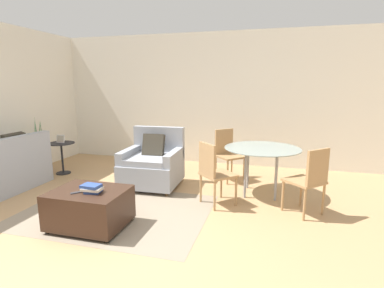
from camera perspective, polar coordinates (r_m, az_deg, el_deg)
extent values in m
plane|color=tan|center=(3.48, -19.08, -18.23)|extent=(20.00, 20.00, 0.00)
cube|color=white|center=(6.56, -0.59, 8.53)|extent=(12.00, 0.06, 2.75)
cube|color=gray|center=(4.27, -14.23, -12.28)|extent=(2.46, 1.80, 0.00)
cube|color=brown|center=(3.74, -19.70, -16.08)|extent=(2.41, 0.06, 0.00)
cube|color=brown|center=(3.88, -17.96, -14.89)|extent=(2.41, 0.06, 0.00)
cube|color=brown|center=(4.03, -16.37, -13.78)|extent=(2.41, 0.06, 0.00)
cube|color=brown|center=(4.19, -14.91, -12.74)|extent=(2.41, 0.06, 0.00)
cube|color=brown|center=(4.34, -13.57, -11.77)|extent=(2.41, 0.06, 0.00)
cube|color=brown|center=(4.51, -12.33, -10.86)|extent=(2.41, 0.06, 0.00)
cube|color=brown|center=(4.67, -11.19, -10.01)|extent=(2.41, 0.06, 0.00)
cube|color=brown|center=(4.84, -10.12, -9.21)|extent=(2.41, 0.06, 0.00)
cube|color=#999EA8|center=(5.28, -32.02, -1.68)|extent=(0.14, 1.74, 0.47)
cube|color=#999EA8|center=(6.09, -28.59, -0.84)|extent=(0.76, 0.12, 0.26)
cube|color=#383328|center=(5.72, -31.00, -0.24)|extent=(0.19, 0.40, 0.41)
cube|color=#999EA8|center=(5.07, -7.66, -5.36)|extent=(0.94, 0.93, 0.37)
cube|color=#999EA8|center=(4.97, -7.88, -2.89)|extent=(0.69, 0.80, 0.10)
cube|color=#999EA8|center=(5.31, -6.31, 0.45)|extent=(0.91, 0.15, 0.53)
cube|color=#999EA8|center=(5.15, -11.83, -1.98)|extent=(0.15, 0.83, 0.20)
cube|color=#999EA8|center=(4.87, -3.43, -2.50)|extent=(0.15, 0.83, 0.20)
cylinder|color=brown|center=(4.96, -13.19, -8.52)|extent=(0.05, 0.05, 0.06)
cylinder|color=brown|center=(4.69, -4.90, -9.43)|extent=(0.05, 0.05, 0.06)
cylinder|color=brown|center=(5.59, -9.85, -6.13)|extent=(0.05, 0.05, 0.06)
cylinder|color=brown|center=(5.35, -2.44, -6.76)|extent=(0.05, 0.05, 0.06)
cube|color=#383328|center=(5.06, -7.34, -0.16)|extent=(0.37, 0.22, 0.37)
cube|color=#382319|center=(3.83, -18.90, -11.30)|extent=(0.86, 0.67, 0.42)
cylinder|color=black|center=(3.94, -25.83, -14.84)|extent=(0.04, 0.04, 0.04)
cylinder|color=black|center=(3.52, -15.98, -17.32)|extent=(0.04, 0.04, 0.04)
cylinder|color=black|center=(4.34, -20.83, -12.01)|extent=(0.04, 0.04, 0.04)
cylinder|color=black|center=(3.96, -11.61, -13.76)|extent=(0.04, 0.04, 0.04)
cube|color=#2D478C|center=(3.67, -18.28, -8.50)|extent=(0.19, 0.17, 0.03)
cube|color=beige|center=(3.65, -18.51, -8.13)|extent=(0.23, 0.15, 0.03)
cube|color=#2D478C|center=(3.65, -18.69, -7.59)|extent=(0.22, 0.16, 0.03)
cube|color=#333338|center=(3.72, -20.98, -8.59)|extent=(0.13, 0.14, 0.01)
cylinder|color=brown|center=(6.63, -26.74, -3.59)|extent=(0.32, 0.32, 0.25)
cylinder|color=black|center=(6.60, -26.82, -2.62)|extent=(0.29, 0.29, 0.02)
cone|color=#387A42|center=(6.48, -26.49, 0.71)|extent=(0.06, 0.15, 0.76)
cone|color=#387A42|center=(6.54, -26.71, 0.82)|extent=(0.09, 0.07, 0.77)
cone|color=#387A42|center=(6.56, -27.02, 0.74)|extent=(0.10, 0.07, 0.75)
cone|color=#387A42|center=(6.58, -27.65, 0.65)|extent=(0.05, 0.09, 0.74)
cone|color=#387A42|center=(6.51, -27.41, 1.03)|extent=(0.10, 0.07, 0.84)
cone|color=#387A42|center=(6.46, -27.12, -0.03)|extent=(0.08, 0.07, 0.62)
cylinder|color=black|center=(6.18, -23.68, 0.14)|extent=(0.49, 0.49, 0.02)
cylinder|color=black|center=(6.24, -23.48, -2.49)|extent=(0.04, 0.04, 0.57)
cylinder|color=black|center=(6.31, -23.27, -5.08)|extent=(0.27, 0.27, 0.02)
cube|color=silver|center=(6.17, -23.74, 0.90)|extent=(0.17, 0.04, 0.15)
cube|color=#B2A893|center=(6.17, -23.79, 0.89)|extent=(0.14, 0.03, 0.13)
cube|color=silver|center=(6.20, -23.57, 0.60)|extent=(0.02, 0.03, 0.07)
cylinder|color=#8C9E99|center=(4.68, 13.25, -0.78)|extent=(1.15, 1.15, 0.01)
cylinder|color=#99999E|center=(4.56, 10.11, -5.73)|extent=(0.04, 0.04, 0.73)
cylinder|color=#99999E|center=(4.55, 15.75, -6.03)|extent=(0.04, 0.04, 0.73)
cylinder|color=#99999E|center=(4.99, 10.60, -4.28)|extent=(0.04, 0.04, 0.73)
cylinder|color=#99999E|center=(4.98, 15.74, -4.55)|extent=(0.04, 0.04, 0.73)
cube|color=tan|center=(4.26, 5.04, -5.81)|extent=(0.59, 0.59, 0.03)
cube|color=tan|center=(4.09, 2.90, -3.00)|extent=(0.29, 0.29, 0.45)
cylinder|color=tan|center=(4.29, 8.37, -8.91)|extent=(0.03, 0.03, 0.42)
cylinder|color=tan|center=(4.56, 5.57, -7.61)|extent=(0.03, 0.03, 0.42)
cylinder|color=tan|center=(4.09, 4.33, -9.84)|extent=(0.03, 0.03, 0.42)
cylinder|color=tan|center=(4.38, 1.67, -8.39)|extent=(0.03, 0.03, 0.42)
cube|color=tan|center=(4.22, 20.54, -6.66)|extent=(0.59, 0.59, 0.03)
cube|color=tan|center=(4.04, 22.83, -4.05)|extent=(0.29, 0.29, 0.45)
cylinder|color=tan|center=(4.53, 20.08, -8.42)|extent=(0.03, 0.03, 0.42)
cylinder|color=tan|center=(4.27, 16.89, -9.39)|extent=(0.03, 0.03, 0.42)
cylinder|color=tan|center=(4.32, 23.74, -9.63)|extent=(0.03, 0.03, 0.42)
cylinder|color=tan|center=(4.05, 20.63, -10.77)|extent=(0.03, 0.03, 0.42)
cube|color=tan|center=(5.34, 7.25, -2.35)|extent=(0.59, 0.59, 0.03)
cube|color=tan|center=(5.44, 6.11, 0.50)|extent=(0.29, 0.29, 0.45)
cylinder|color=tan|center=(5.16, 6.78, -5.42)|extent=(0.03, 0.03, 0.42)
cylinder|color=tan|center=(5.37, 9.89, -4.84)|extent=(0.03, 0.03, 0.42)
cylinder|color=tan|center=(5.44, 4.53, -4.50)|extent=(0.03, 0.03, 0.42)
cylinder|color=tan|center=(5.64, 7.56, -3.99)|extent=(0.03, 0.03, 0.42)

